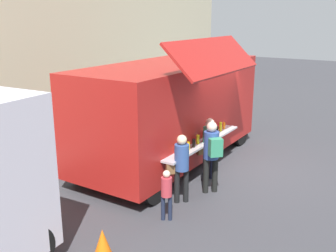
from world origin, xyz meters
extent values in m
plane|color=#38383D|center=(0.00, 0.00, 0.00)|extent=(60.00, 60.00, 0.00)
cube|color=#AC1D1A|center=(-0.56, 1.92, 1.57)|extent=(6.37, 2.44, 2.54)
cube|color=#AC1D1A|center=(-1.19, 0.31, 3.16)|extent=(3.50, 0.82, 0.79)
cube|color=black|center=(-1.19, 0.76, 1.87)|extent=(3.32, 0.11, 1.14)
cube|color=#B7B7BC|center=(-1.19, 0.55, 0.98)|extent=(3.50, 0.36, 0.05)
cylinder|color=silver|center=(-2.53, 0.53, 1.11)|extent=(0.07, 0.07, 0.21)
cylinder|color=orange|center=(-2.27, 0.55, 1.11)|extent=(0.08, 0.08, 0.21)
cylinder|color=yellow|center=(-2.00, 0.53, 1.11)|extent=(0.06, 0.06, 0.22)
cylinder|color=black|center=(-1.74, 0.53, 1.11)|extent=(0.08, 0.08, 0.21)
cylinder|color=yellow|center=(-1.46, 0.57, 1.12)|extent=(0.08, 0.08, 0.23)
cylinder|color=black|center=(-1.20, 0.54, 1.13)|extent=(0.06, 0.06, 0.26)
cylinder|color=yellow|center=(-0.93, 0.61, 1.11)|extent=(0.08, 0.08, 0.21)
cylinder|color=red|center=(-0.63, 0.52, 1.13)|extent=(0.08, 0.08, 0.25)
cylinder|color=black|center=(-0.36, 0.58, 1.10)|extent=(0.07, 0.07, 0.19)
cylinder|color=yellow|center=(-0.12, 0.59, 1.13)|extent=(0.07, 0.07, 0.25)
cylinder|color=orange|center=(0.15, 0.60, 1.10)|extent=(0.07, 0.07, 0.19)
cube|color=black|center=(2.58, 1.92, 2.03)|extent=(0.09, 2.06, 1.12)
cylinder|color=black|center=(1.92, 2.99, 0.45)|extent=(0.90, 0.28, 0.90)
cylinder|color=black|center=(1.93, 0.86, 0.45)|extent=(0.90, 0.28, 0.90)
cylinder|color=black|center=(-3.04, 2.98, 0.45)|extent=(0.90, 0.28, 0.90)
cylinder|color=black|center=(-3.03, 0.85, 0.45)|extent=(0.90, 0.28, 0.90)
cube|color=black|center=(-5.73, 2.08, 2.01)|extent=(0.20, 1.81, 1.05)
cylinder|color=black|center=(-6.21, 1.06, 0.42)|extent=(0.84, 0.26, 0.84)
cone|color=orange|center=(-5.25, 0.38, 0.28)|extent=(0.36, 0.36, 0.55)
cylinder|color=#2F623B|center=(3.09, 4.22, 0.49)|extent=(0.60, 0.60, 0.98)
cylinder|color=#1F2238|center=(-1.27, 0.45, 0.40)|extent=(0.13, 0.13, 0.80)
cylinder|color=#1F2238|center=(-1.08, 0.35, 0.40)|extent=(0.13, 0.13, 0.80)
cylinder|color=#348767|center=(-1.17, 0.40, 1.10)|extent=(0.33, 0.33, 0.60)
sphere|color=beige|center=(-1.17, 0.40, 1.51)|extent=(0.22, 0.22, 0.22)
cube|color=brown|center=(-1.40, 0.52, 0.85)|extent=(0.24, 0.21, 0.23)
cylinder|color=black|center=(-1.93, 0.09, 0.43)|extent=(0.14, 0.14, 0.86)
cylinder|color=black|center=(-1.76, -0.06, 0.43)|extent=(0.14, 0.14, 0.86)
cylinder|color=#2D498F|center=(-1.84, 0.02, 1.18)|extent=(0.35, 0.35, 0.65)
sphere|color=beige|center=(-1.84, 0.02, 1.62)|extent=(0.24, 0.24, 0.24)
cube|color=#328B65|center=(-2.02, -0.18, 1.21)|extent=(0.34, 0.34, 0.42)
cylinder|color=black|center=(-2.74, 0.40, 0.39)|extent=(0.12, 0.12, 0.78)
cylinder|color=black|center=(-2.59, 0.25, 0.39)|extent=(0.12, 0.12, 0.78)
cylinder|color=#304E8C|center=(-2.67, 0.32, 1.07)|extent=(0.32, 0.32, 0.59)
sphere|color=beige|center=(-2.67, 0.32, 1.48)|extent=(0.22, 0.22, 0.22)
cube|color=brown|center=(-2.85, 0.51, 0.83)|extent=(0.23, 0.23, 0.23)
cylinder|color=#1C243A|center=(-3.57, 0.23, 0.27)|extent=(0.09, 0.09, 0.54)
cylinder|color=#1C243A|center=(-3.50, 0.10, 0.27)|extent=(0.09, 0.09, 0.54)
cylinder|color=#B8353F|center=(-3.53, 0.16, 0.74)|extent=(0.22, 0.22, 0.41)
sphere|color=beige|center=(-3.53, 0.16, 1.02)|extent=(0.15, 0.15, 0.15)
camera|label=1|loc=(-9.70, -3.80, 4.07)|focal=42.16mm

